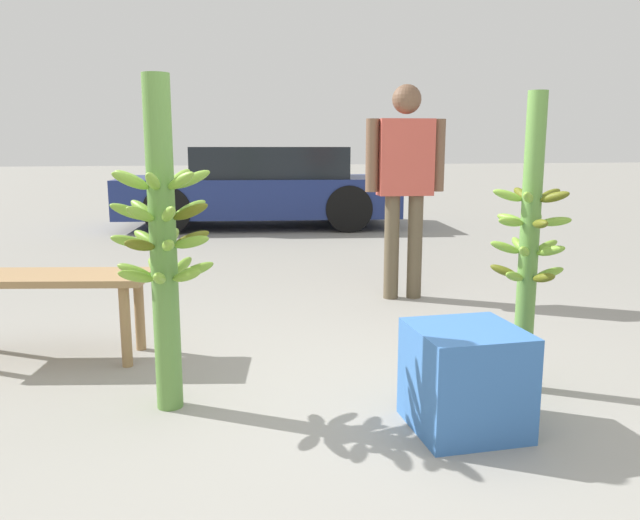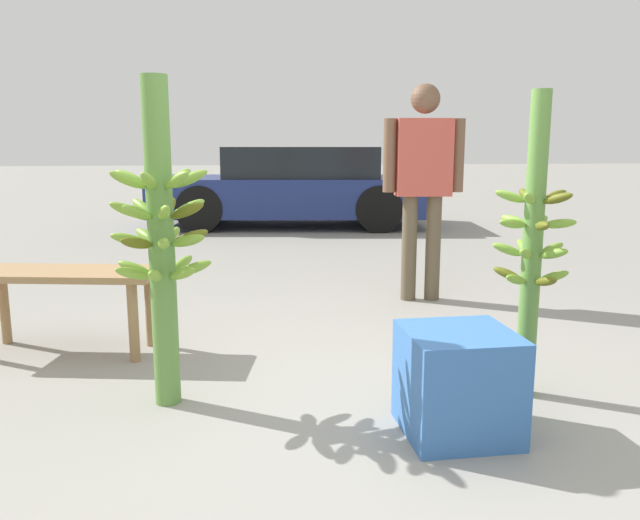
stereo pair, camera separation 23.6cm
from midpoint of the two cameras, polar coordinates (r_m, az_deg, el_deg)
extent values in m
plane|color=gray|center=(2.95, 5.07, -14.58)|extent=(80.00, 80.00, 0.00)
cylinder|color=#5B8C3D|center=(3.00, -12.13, 1.27)|extent=(0.12, 0.12, 1.56)
ellipsoid|color=#75A333|center=(3.08, -10.64, 7.40)|extent=(0.15, 0.18, 0.12)
ellipsoid|color=#545914|center=(3.11, -12.86, 7.35)|extent=(0.09, 0.19, 0.12)
ellipsoid|color=#75A333|center=(3.04, -14.74, 7.20)|extent=(0.19, 0.12, 0.12)
ellipsoid|color=#75A333|center=(2.92, -14.92, 7.08)|extent=(0.19, 0.13, 0.12)
ellipsoid|color=#75A333|center=(2.83, -13.10, 7.07)|extent=(0.08, 0.19, 0.12)
ellipsoid|color=#75A333|center=(2.86, -10.66, 7.19)|extent=(0.16, 0.17, 0.12)
ellipsoid|color=#75A333|center=(2.97, -9.62, 7.33)|extent=(0.19, 0.05, 0.12)
ellipsoid|color=#545914|center=(2.91, -9.80, 4.45)|extent=(0.19, 0.12, 0.11)
ellipsoid|color=#75A333|center=(3.04, -9.78, 4.69)|extent=(0.19, 0.13, 0.11)
ellipsoid|color=#545914|center=(3.12, -11.54, 4.77)|extent=(0.09, 0.19, 0.11)
ellipsoid|color=#75A333|center=(3.10, -13.79, 4.64)|extent=(0.16, 0.18, 0.11)
ellipsoid|color=#75A333|center=(2.99, -14.98, 4.40)|extent=(0.19, 0.05, 0.11)
ellipsoid|color=#75A333|center=(2.88, -14.13, 4.21)|extent=(0.15, 0.18, 0.11)
ellipsoid|color=#75A333|center=(2.84, -11.76, 4.24)|extent=(0.09, 0.19, 0.11)
ellipsoid|color=#75A333|center=(3.12, -13.57, 2.14)|extent=(0.15, 0.18, 0.09)
ellipsoid|color=#75A333|center=(3.02, -14.90, 1.81)|extent=(0.19, 0.06, 0.09)
ellipsoid|color=#545914|center=(2.90, -14.19, 1.50)|extent=(0.16, 0.17, 0.09)
ellipsoid|color=#75A333|center=(2.85, -11.84, 1.46)|extent=(0.08, 0.19, 0.09)
ellipsoid|color=#75A333|center=(2.92, -9.75, 1.74)|extent=(0.19, 0.13, 0.09)
ellipsoid|color=#545914|center=(3.05, -9.57, 2.09)|extent=(0.19, 0.12, 0.09)
ellipsoid|color=#75A333|center=(3.13, -11.27, 2.26)|extent=(0.10, 0.19, 0.09)
ellipsoid|color=#75A333|center=(3.16, -12.72, -0.43)|extent=(0.11, 0.19, 0.10)
ellipsoid|color=#75A333|center=(3.08, -14.49, -0.77)|extent=(0.19, 0.11, 0.10)
ellipsoid|color=#75A333|center=(2.96, -14.51, -1.23)|extent=(0.19, 0.14, 0.10)
ellipsoid|color=#75A333|center=(2.88, -12.59, -1.45)|extent=(0.07, 0.19, 0.10)
ellipsoid|color=#75A333|center=(2.92, -10.21, -1.23)|extent=(0.17, 0.17, 0.10)
ellipsoid|color=#75A333|center=(3.03, -9.34, -0.77)|extent=(0.19, 0.07, 0.10)
ellipsoid|color=#75A333|center=(3.14, -10.49, -0.43)|extent=(0.14, 0.18, 0.10)
cylinder|color=#5B8C3D|center=(3.25, 20.82, 1.02)|extent=(0.10, 0.10, 1.51)
ellipsoid|color=#545914|center=(3.17, 22.95, 5.20)|extent=(0.12, 0.16, 0.09)
ellipsoid|color=#545914|center=(3.31, 22.58, 5.41)|extent=(0.16, 0.08, 0.09)
ellipsoid|color=#545914|center=(3.33, 20.25, 5.59)|extent=(0.06, 0.16, 0.09)
ellipsoid|color=#75A333|center=(3.21, 19.05, 5.51)|extent=(0.16, 0.10, 0.09)
ellipsoid|color=#75A333|center=(3.11, 20.71, 5.27)|extent=(0.13, 0.15, 0.09)
ellipsoid|color=#75A333|center=(3.30, 19.26, 3.43)|extent=(0.11, 0.16, 0.06)
ellipsoid|color=#75A333|center=(3.17, 19.28, 3.15)|extent=(0.16, 0.07, 0.06)
ellipsoid|color=#545914|center=(3.13, 21.72, 2.91)|extent=(0.07, 0.16, 0.06)
ellipsoid|color=#75A333|center=(3.25, 23.06, 3.07)|extent=(0.16, 0.11, 0.06)
ellipsoid|color=#75A333|center=(3.35, 21.52, 3.38)|extent=(0.14, 0.14, 0.06)
ellipsoid|color=#75A333|center=(3.36, 20.02, 1.13)|extent=(0.06, 0.16, 0.09)
ellipsoid|color=#75A333|center=(3.25, 18.78, 0.90)|extent=(0.16, 0.10, 0.09)
ellipsoid|color=#75A333|center=(3.14, 20.35, 0.51)|extent=(0.14, 0.15, 0.09)
ellipsoid|color=#75A333|center=(3.20, 22.59, 0.52)|extent=(0.12, 0.16, 0.09)
ellipsoid|color=#75A333|center=(3.33, 22.30, 0.91)|extent=(0.16, 0.08, 0.09)
ellipsoid|color=#75A333|center=(3.32, 22.54, -1.42)|extent=(0.16, 0.07, 0.08)
ellipsoid|color=#75A333|center=(3.39, 20.56, -1.05)|extent=(0.11, 0.16, 0.08)
ellipsoid|color=#545914|center=(3.31, 18.72, -1.22)|extent=(0.14, 0.14, 0.08)
ellipsoid|color=#75A333|center=(3.18, 19.52, -1.71)|extent=(0.16, 0.11, 0.08)
ellipsoid|color=#545914|center=(3.19, 21.98, -1.84)|extent=(0.07, 0.16, 0.08)
cylinder|color=brown|center=(5.17, 11.58, 1.06)|extent=(0.13, 0.13, 0.85)
cylinder|color=brown|center=(5.13, 9.46, 1.05)|extent=(0.13, 0.13, 0.85)
cube|color=#BF4C3F|center=(5.08, 10.80, 9.19)|extent=(0.45, 0.24, 0.60)
cylinder|color=brown|center=(5.15, 13.79, 9.26)|extent=(0.11, 0.11, 0.57)
cylinder|color=brown|center=(5.03, 7.76, 9.44)|extent=(0.11, 0.11, 0.57)
sphere|color=brown|center=(5.10, 10.98, 14.29)|extent=(0.23, 0.23, 0.23)
cube|color=#99754C|center=(4.00, -20.92, -1.16)|extent=(1.21, 0.64, 0.04)
cylinder|color=#99754C|center=(4.39, -25.55, -3.94)|extent=(0.06, 0.06, 0.47)
cylinder|color=#99754C|center=(4.03, -13.68, -4.41)|extent=(0.06, 0.06, 0.47)
cylinder|color=#99754C|center=(3.76, -14.98, -5.56)|extent=(0.06, 0.06, 0.47)
cube|color=navy|center=(9.90, -1.94, 5.92)|extent=(4.42, 2.38, 0.58)
cube|color=black|center=(9.87, -0.97, 8.95)|extent=(2.53, 1.97, 0.46)
cylinder|color=black|center=(9.23, -10.23, 4.60)|extent=(0.71, 0.30, 0.69)
cylinder|color=black|center=(10.84, -8.76, 5.47)|extent=(0.71, 0.30, 0.69)
cylinder|color=black|center=(9.15, 6.14, 4.65)|extent=(0.71, 0.30, 0.69)
cylinder|color=black|center=(10.77, 5.17, 5.52)|extent=(0.71, 0.30, 0.69)
cube|color=#386BB2|center=(2.85, 14.84, -10.81)|extent=(0.46, 0.46, 0.46)
camera|label=1|loc=(0.12, -87.90, 0.38)|focal=35.00mm
camera|label=2|loc=(0.12, 92.10, -0.38)|focal=35.00mm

